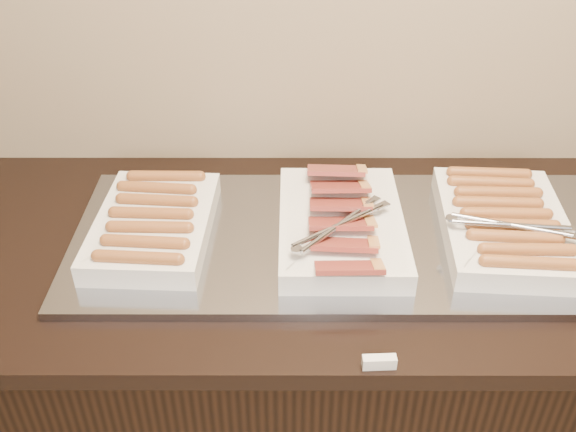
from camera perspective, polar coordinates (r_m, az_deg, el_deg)
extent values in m
cube|color=black|center=(1.75, 3.36, -14.57)|extent=(2.00, 0.70, 0.86)
cube|color=black|center=(1.44, 3.97, -2.93)|extent=(2.06, 0.76, 0.04)
cube|color=#8E919B|center=(1.42, 5.21, -1.98)|extent=(1.20, 0.50, 0.02)
cube|color=silver|center=(1.43, -11.82, -0.81)|extent=(0.26, 0.37, 0.05)
cylinder|color=#9C5530|center=(1.29, -13.21, -3.62)|extent=(0.16, 0.04, 0.03)
cylinder|color=#9C5530|center=(1.33, -12.61, -2.26)|extent=(0.16, 0.04, 0.03)
cylinder|color=#9C5530|center=(1.37, -12.19, -0.97)|extent=(0.16, 0.03, 0.03)
cylinder|color=#9C5530|center=(1.41, -12.09, 0.24)|extent=(0.16, 0.03, 0.03)
cylinder|color=#9C5530|center=(1.45, -11.58, 1.39)|extent=(0.16, 0.04, 0.03)
cylinder|color=#9C5530|center=(1.49, -11.60, 2.47)|extent=(0.16, 0.04, 0.03)
cylinder|color=#9C5530|center=(1.53, -10.79, 3.49)|extent=(0.16, 0.03, 0.03)
cube|color=silver|center=(1.40, 4.73, -0.84)|extent=(0.27, 0.40, 0.05)
cube|color=maroon|center=(1.25, 5.41, -4.35)|extent=(0.13, 0.09, 0.04)
cube|color=maroon|center=(1.30, 4.99, -2.41)|extent=(0.14, 0.10, 0.04)
cube|color=maroon|center=(1.35, 4.65, -0.60)|extent=(0.13, 0.09, 0.04)
cube|color=maroon|center=(1.41, 4.66, 1.07)|extent=(0.13, 0.09, 0.04)
cube|color=maroon|center=(1.46, 4.64, 2.62)|extent=(0.13, 0.09, 0.04)
cube|color=maroon|center=(1.51, 4.27, 4.07)|extent=(0.14, 0.09, 0.04)
cube|color=silver|center=(1.47, 18.61, -0.81)|extent=(0.29, 0.41, 0.05)
cylinder|color=#9C5530|center=(1.33, 20.76, -3.91)|extent=(0.18, 0.04, 0.03)
cylinder|color=#9C5530|center=(1.36, 20.53, -2.81)|extent=(0.17, 0.03, 0.03)
cylinder|color=#9C5530|center=(1.39, 19.55, -1.76)|extent=(0.18, 0.04, 0.03)
cylinder|color=#9C5530|center=(1.42, 19.34, -0.75)|extent=(0.18, 0.03, 0.03)
cylinder|color=#9C5530|center=(1.45, 18.83, 0.21)|extent=(0.17, 0.03, 0.03)
cylinder|color=#9C5530|center=(1.48, 18.16, 1.13)|extent=(0.18, 0.03, 0.03)
cylinder|color=#9C5530|center=(1.52, 18.19, 2.01)|extent=(0.18, 0.03, 0.03)
cylinder|color=#9C5530|center=(1.55, 17.57, 2.86)|extent=(0.18, 0.04, 0.03)
cylinder|color=#9C5530|center=(1.59, 17.44, 3.66)|extent=(0.18, 0.04, 0.03)
cube|color=silver|center=(1.16, 8.11, -12.73)|extent=(0.06, 0.02, 0.02)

